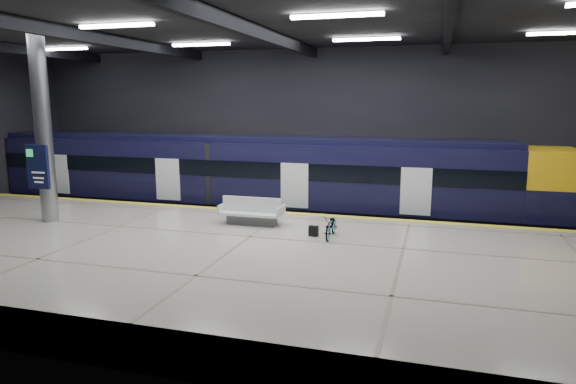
% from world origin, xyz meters
% --- Properties ---
extents(ground, '(30.00, 30.00, 0.00)m').
position_xyz_m(ground, '(0.00, 0.00, 0.00)').
color(ground, black).
rests_on(ground, ground).
extents(room_shell, '(30.10, 16.10, 8.05)m').
position_xyz_m(room_shell, '(-0.00, 0.00, 5.72)').
color(room_shell, black).
rests_on(room_shell, ground).
extents(platform, '(30.00, 11.00, 1.10)m').
position_xyz_m(platform, '(0.00, -2.50, 0.55)').
color(platform, '#B9B09C').
rests_on(platform, ground).
extents(safety_strip, '(30.00, 0.40, 0.01)m').
position_xyz_m(safety_strip, '(0.00, 2.75, 1.11)').
color(safety_strip, yellow).
rests_on(safety_strip, platform).
extents(rails, '(30.00, 1.52, 0.16)m').
position_xyz_m(rails, '(0.00, 5.50, 0.08)').
color(rails, gray).
rests_on(rails, ground).
extents(train, '(29.40, 2.84, 3.79)m').
position_xyz_m(train, '(-1.09, 5.50, 2.06)').
color(train, black).
rests_on(train, ground).
extents(bench, '(2.30, 0.96, 1.01)m').
position_xyz_m(bench, '(-0.53, 0.60, 1.46)').
color(bench, '#595B60').
rests_on(bench, platform).
extents(bicycle, '(0.55, 1.52, 0.80)m').
position_xyz_m(bicycle, '(2.61, -0.36, 1.50)').
color(bicycle, '#99999E').
rests_on(bicycle, platform).
extents(pannier_bag, '(0.32, 0.22, 0.35)m').
position_xyz_m(pannier_bag, '(2.01, -0.36, 1.28)').
color(pannier_bag, black).
rests_on(pannier_bag, platform).
extents(info_column, '(0.90, 0.78, 6.90)m').
position_xyz_m(info_column, '(-8.00, -1.03, 4.46)').
color(info_column, '#9EA0A5').
rests_on(info_column, platform).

